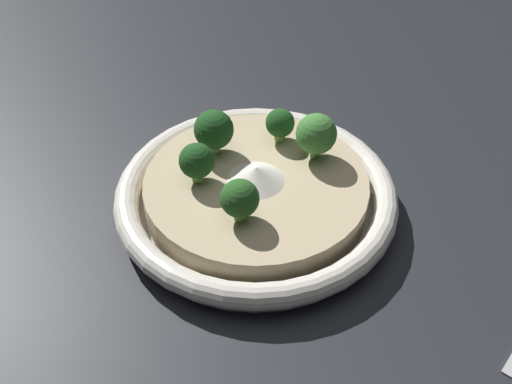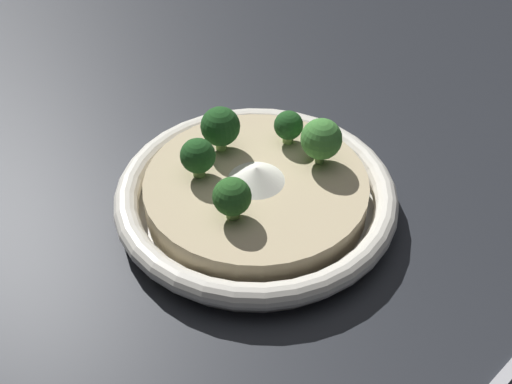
{
  "view_description": "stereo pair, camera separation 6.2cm",
  "coord_description": "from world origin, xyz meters",
  "px_view_note": "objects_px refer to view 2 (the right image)",
  "views": [
    {
      "loc": [
        0.38,
        0.26,
        0.44
      ],
      "look_at": [
        0.0,
        0.0,
        0.03
      ],
      "focal_mm": 45.0,
      "sensor_mm": 36.0,
      "label": 1
    },
    {
      "loc": [
        0.34,
        0.31,
        0.44
      ],
      "look_at": [
        0.0,
        0.0,
        0.03
      ],
      "focal_mm": 45.0,
      "sensor_mm": 36.0,
      "label": 2
    }
  ],
  "objects_px": {
    "broccoli_right": "(232,197)",
    "broccoli_front_left": "(220,127)",
    "broccoli_back_left": "(321,139)",
    "risotto_bowl": "(256,196)",
    "broccoli_left": "(288,126)",
    "broccoli_front_right": "(198,156)"
  },
  "relations": [
    {
      "from": "broccoli_right",
      "to": "broccoli_front_left",
      "type": "xyz_separation_m",
      "value": [
        -0.06,
        -0.08,
        0.0
      ]
    },
    {
      "from": "broccoli_back_left",
      "to": "broccoli_front_left",
      "type": "xyz_separation_m",
      "value": [
        0.05,
        -0.09,
        -0.0
      ]
    },
    {
      "from": "risotto_bowl",
      "to": "broccoli_left",
      "type": "relative_size",
      "value": 7.73
    },
    {
      "from": "broccoli_front_left",
      "to": "risotto_bowl",
      "type": "bearing_deg",
      "value": 77.42
    },
    {
      "from": "risotto_bowl",
      "to": "broccoli_front_right",
      "type": "distance_m",
      "value": 0.07
    },
    {
      "from": "broccoli_back_left",
      "to": "broccoli_left",
      "type": "xyz_separation_m",
      "value": [
        -0.0,
        -0.04,
        -0.01
      ]
    },
    {
      "from": "broccoli_front_right",
      "to": "broccoli_left",
      "type": "xyz_separation_m",
      "value": [
        -0.1,
        0.03,
        -0.0
      ]
    },
    {
      "from": "broccoli_back_left",
      "to": "broccoli_left",
      "type": "bearing_deg",
      "value": -95.42
    },
    {
      "from": "broccoli_left",
      "to": "risotto_bowl",
      "type": "bearing_deg",
      "value": 13.08
    },
    {
      "from": "risotto_bowl",
      "to": "broccoli_front_left",
      "type": "relative_size",
      "value": 5.82
    },
    {
      "from": "risotto_bowl",
      "to": "broccoli_front_right",
      "type": "bearing_deg",
      "value": -56.49
    },
    {
      "from": "risotto_bowl",
      "to": "broccoli_front_right",
      "type": "xyz_separation_m",
      "value": [
        0.03,
        -0.05,
        0.04
      ]
    },
    {
      "from": "broccoli_right",
      "to": "broccoli_front_right",
      "type": "height_order",
      "value": "broccoli_right"
    },
    {
      "from": "broccoli_right",
      "to": "broccoli_front_left",
      "type": "bearing_deg",
      "value": -130.18
    },
    {
      "from": "risotto_bowl",
      "to": "broccoli_front_left",
      "type": "height_order",
      "value": "broccoli_front_left"
    },
    {
      "from": "broccoli_front_right",
      "to": "broccoli_front_left",
      "type": "height_order",
      "value": "broccoli_front_left"
    },
    {
      "from": "risotto_bowl",
      "to": "broccoli_right",
      "type": "height_order",
      "value": "broccoli_right"
    },
    {
      "from": "broccoli_back_left",
      "to": "broccoli_front_left",
      "type": "distance_m",
      "value": 0.1
    },
    {
      "from": "broccoli_right",
      "to": "broccoli_left",
      "type": "distance_m",
      "value": 0.12
    },
    {
      "from": "broccoli_back_left",
      "to": "broccoli_front_right",
      "type": "distance_m",
      "value": 0.12
    },
    {
      "from": "broccoli_back_left",
      "to": "broccoli_front_right",
      "type": "relative_size",
      "value": 1.19
    },
    {
      "from": "broccoli_back_left",
      "to": "broccoli_right",
      "type": "height_order",
      "value": "broccoli_back_left"
    }
  ]
}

